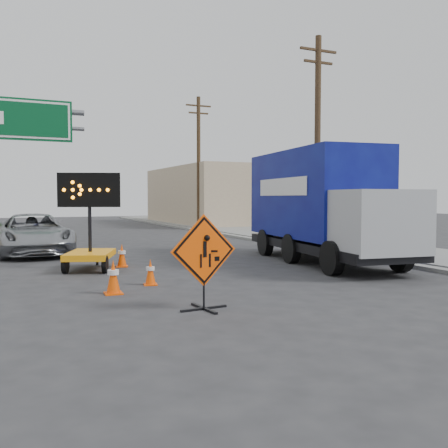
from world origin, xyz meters
TOP-DOWN VIEW (x-y plane):
  - ground at (0.00, 0.00)m, footprint 100.00×100.00m
  - curb_right at (7.20, 15.00)m, footprint 0.40×60.00m
  - sidewalk_right at (9.50, 15.00)m, footprint 4.00×60.00m
  - building_right_far at (13.00, 30.00)m, footprint 10.00×14.00m
  - utility_pole_near at (8.00, 10.00)m, footprint 1.80×0.26m
  - utility_pole_far at (8.00, 24.00)m, footprint 1.80×0.26m
  - construction_sign at (-0.87, 0.96)m, footprint 1.39×0.99m
  - arrow_board at (-2.00, 7.30)m, footprint 1.86×2.34m
  - pickup_truck at (-3.30, 12.45)m, footprint 2.75×5.65m
  - box_truck at (5.39, 5.95)m, footprint 3.33×8.14m
  - cone_a at (-2.14, 3.25)m, footprint 0.41×0.41m
  - cone_b at (-1.06, 4.03)m, footprint 0.38×0.38m
  - cone_c at (-0.99, 7.55)m, footprint 0.44×0.44m

SIDE VIEW (x-z plane):
  - ground at x=0.00m, z-range 0.00..0.00m
  - curb_right at x=7.20m, z-range 0.00..0.12m
  - sidewalk_right at x=9.50m, z-range 0.00..0.15m
  - cone_b at x=-1.06m, z-range 0.00..0.65m
  - cone_c at x=-0.99m, z-range 0.00..0.72m
  - cone_a at x=-2.14m, z-range 0.00..0.78m
  - arrow_board at x=-2.00m, z-range -0.80..2.10m
  - pickup_truck at x=-3.30m, z-range 0.00..1.55m
  - construction_sign at x=-0.87m, z-range 0.05..1.90m
  - box_truck at x=5.39m, z-range -0.17..3.57m
  - building_right_far at x=13.00m, z-range 0.00..4.60m
  - utility_pole_near at x=8.00m, z-range 0.18..9.18m
  - utility_pole_far at x=8.00m, z-range 0.18..9.18m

